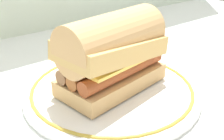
# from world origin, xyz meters

# --- Properties ---
(ground_plane) EXTENTS (1.50, 1.50, 0.00)m
(ground_plane) POSITION_xyz_m (0.00, 0.00, 0.00)
(ground_plane) COLOR silver
(plate) EXTENTS (0.29, 0.29, 0.01)m
(plate) POSITION_xyz_m (-0.02, 0.03, 0.01)
(plate) COLOR white
(plate) RESTS_ON ground_plane
(sausage_sandwich) EXTENTS (0.19, 0.12, 0.12)m
(sausage_sandwich) POSITION_xyz_m (-0.02, 0.03, 0.08)
(sausage_sandwich) COLOR tan
(sausage_sandwich) RESTS_ON plate
(butter_knife) EXTENTS (0.04, 0.16, 0.01)m
(butter_knife) POSITION_xyz_m (0.14, 0.24, 0.00)
(butter_knife) COLOR silver
(butter_knife) RESTS_ON ground_plane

